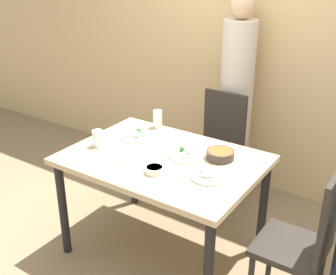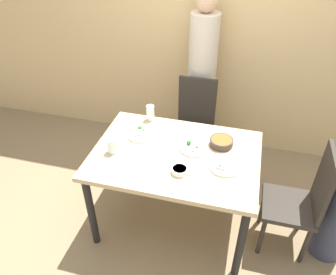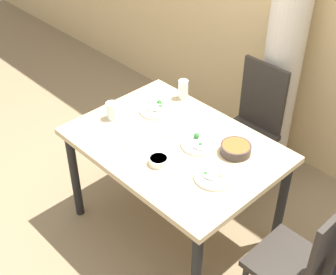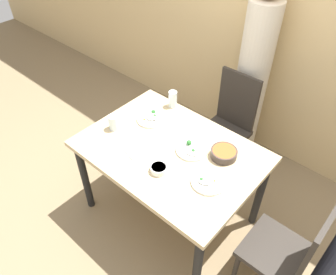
{
  "view_description": "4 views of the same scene",
  "coord_description": "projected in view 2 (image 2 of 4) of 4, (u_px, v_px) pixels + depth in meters",
  "views": [
    {
      "loc": [
        1.44,
        -2.08,
        2.03
      ],
      "look_at": [
        0.11,
        -0.1,
        0.98
      ],
      "focal_mm": 45.0,
      "sensor_mm": 36.0,
      "label": 1
    },
    {
      "loc": [
        0.45,
        -1.93,
        2.37
      ],
      "look_at": [
        -0.05,
        -0.05,
        0.95
      ],
      "focal_mm": 35.0,
      "sensor_mm": 36.0,
      "label": 2
    },
    {
      "loc": [
        1.64,
        -1.63,
        2.55
      ],
      "look_at": [
        -0.04,
        -0.02,
        0.8
      ],
      "focal_mm": 50.0,
      "sensor_mm": 36.0,
      "label": 3
    },
    {
      "loc": [
        1.11,
        -1.29,
        2.42
      ],
      "look_at": [
        -0.04,
        0.02,
        0.84
      ],
      "focal_mm": 35.0,
      "sensor_mm": 36.0,
      "label": 4
    }
  ],
  "objects": [
    {
      "name": "fork_steel",
      "position": [
        162.0,
        151.0,
        2.56
      ],
      "size": [
        0.17,
        0.1,
        0.01
      ],
      "color": "silver",
      "rests_on": "dining_table"
    },
    {
      "name": "plate_rice_child",
      "position": [
        194.0,
        148.0,
        2.58
      ],
      "size": [
        0.23,
        0.23,
        0.06
      ],
      "color": "white",
      "rests_on": "dining_table"
    },
    {
      "name": "napkin_folded",
      "position": [
        133.0,
        120.0,
        2.93
      ],
      "size": [
        0.14,
        0.14,
        0.01
      ],
      "color": "white",
      "rests_on": "dining_table"
    },
    {
      "name": "glass_water_short",
      "position": [
        112.0,
        146.0,
        2.52
      ],
      "size": [
        0.08,
        0.08,
        0.12
      ],
      "color": "silver",
      "rests_on": "dining_table"
    },
    {
      "name": "chair_child_spot",
      "position": [
        301.0,
        200.0,
        2.49
      ],
      "size": [
        0.4,
        0.4,
        0.98
      ],
      "rotation": [
        0.0,
        0.0,
        -1.57
      ],
      "color": "#2D2823",
      "rests_on": "ground_plane"
    },
    {
      "name": "dining_table",
      "position": [
        175.0,
        162.0,
        2.6
      ],
      "size": [
        1.29,
        0.93,
        0.77
      ],
      "color": "tan",
      "rests_on": "ground_plane"
    },
    {
      "name": "bowl_rice_small",
      "position": [
        180.0,
        170.0,
        2.35
      ],
      "size": [
        0.11,
        0.11,
        0.04
      ],
      "color": "white",
      "rests_on": "dining_table"
    },
    {
      "name": "plate_rice_adult",
      "position": [
        141.0,
        134.0,
        2.73
      ],
      "size": [
        0.23,
        0.23,
        0.05
      ],
      "color": "white",
      "rests_on": "dining_table"
    },
    {
      "name": "ground_plane",
      "position": [
        174.0,
        218.0,
        3.0
      ],
      "size": [
        10.0,
        10.0,
        0.0
      ],
      "primitive_type": "plane",
      "color": "#847051"
    },
    {
      "name": "glass_water_tall",
      "position": [
        150.0,
        113.0,
        2.9
      ],
      "size": [
        0.07,
        0.07,
        0.14
      ],
      "color": "silver",
      "rests_on": "dining_table"
    },
    {
      "name": "spoon_steel",
      "position": [
        146.0,
        169.0,
        2.39
      ],
      "size": [
        0.18,
        0.06,
        0.01
      ],
      "color": "silver",
      "rests_on": "dining_table"
    },
    {
      "name": "person_adult",
      "position": [
        201.0,
        84.0,
        3.39
      ],
      "size": [
        0.28,
        0.28,
        1.74
      ],
      "color": "beige",
      "rests_on": "ground_plane"
    },
    {
      "name": "bowl_curry",
      "position": [
        221.0,
        142.0,
        2.61
      ],
      "size": [
        0.19,
        0.19,
        0.06
      ],
      "color": "#3D332D",
      "rests_on": "dining_table"
    },
    {
      "name": "plate_noodles",
      "position": [
        224.0,
        166.0,
        2.41
      ],
      "size": [
        0.24,
        0.24,
        0.04
      ],
      "color": "white",
      "rests_on": "dining_table"
    },
    {
      "name": "chair_adult_spot",
      "position": [
        194.0,
        124.0,
        3.33
      ],
      "size": [
        0.4,
        0.4,
        0.98
      ],
      "color": "#2D2823",
      "rests_on": "ground_plane"
    },
    {
      "name": "wall_back",
      "position": [
        208.0,
        26.0,
        3.25
      ],
      "size": [
        10.0,
        0.06,
        2.7
      ],
      "color": "tan",
      "rests_on": "ground_plane"
    }
  ]
}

